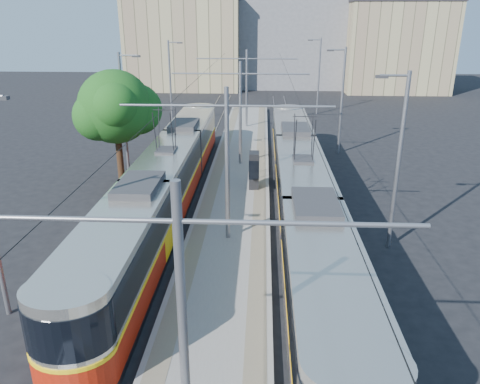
{
  "coord_description": "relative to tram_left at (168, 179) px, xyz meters",
  "views": [
    {
      "loc": [
        1.55,
        -11.85,
        10.05
      ],
      "look_at": [
        0.44,
        10.63,
        1.6
      ],
      "focal_mm": 35.0,
      "sensor_mm": 36.0,
      "label": 1
    }
  ],
  "objects": [
    {
      "name": "tree",
      "position": [
        -3.54,
        4.09,
        3.13
      ],
      "size": [
        4.93,
        4.56,
        7.16
      ],
      "color": "#382314",
      "rests_on": "ground"
    },
    {
      "name": "tactile_strip_left",
      "position": [
        2.15,
        4.78,
        -1.4
      ],
      "size": [
        0.7,
        50.0,
        0.01
      ],
      "primitive_type": "cube",
      "color": "gray",
      "rests_on": "platform"
    },
    {
      "name": "tactile_strip_right",
      "position": [
        5.05,
        4.78,
        -1.4
      ],
      "size": [
        0.7,
        50.0,
        0.01
      ],
      "primitive_type": "cube",
      "color": "gray",
      "rests_on": "platform"
    },
    {
      "name": "ground",
      "position": [
        3.6,
        -12.22,
        -1.71
      ],
      "size": [
        160.0,
        160.0,
        0.0
      ],
      "primitive_type": "plane",
      "color": "black",
      "rests_on": "ground"
    },
    {
      "name": "catenary",
      "position": [
        3.6,
        1.94,
        2.82
      ],
      "size": [
        9.2,
        70.0,
        7.0
      ],
      "color": "gray",
      "rests_on": "platform"
    },
    {
      "name": "street_lamps",
      "position": [
        3.6,
        8.78,
        2.47
      ],
      "size": [
        15.18,
        38.22,
        8.0
      ],
      "color": "gray",
      "rests_on": "ground"
    },
    {
      "name": "shelter",
      "position": [
        4.68,
        2.71,
        -0.25
      ],
      "size": [
        0.62,
        1.0,
        2.21
      ],
      "rotation": [
        0.0,
        0.0,
        -0.0
      ],
      "color": "black",
      "rests_on": "platform"
    },
    {
      "name": "building_left",
      "position": [
        -6.4,
        47.78,
        4.75
      ],
      "size": [
        16.32,
        12.24,
        12.9
      ],
      "color": "tan",
      "rests_on": "ground"
    },
    {
      "name": "building_centre",
      "position": [
        9.6,
        51.78,
        5.69
      ],
      "size": [
        18.36,
        14.28,
        14.77
      ],
      "color": "gray",
      "rests_on": "ground"
    },
    {
      "name": "building_right",
      "position": [
        23.6,
        45.78,
        4.51
      ],
      "size": [
        14.28,
        10.2,
        12.43
      ],
      "color": "tan",
      "rests_on": "ground"
    },
    {
      "name": "tram_right",
      "position": [
        7.2,
        -1.37,
        0.15
      ],
      "size": [
        2.43,
        31.53,
        5.5
      ],
      "color": "black",
      "rests_on": "ground"
    },
    {
      "name": "platform",
      "position": [
        3.6,
        4.78,
        -1.56
      ],
      "size": [
        4.0,
        50.0,
        0.3
      ],
      "primitive_type": "cube",
      "color": "gray",
      "rests_on": "ground"
    },
    {
      "name": "rails",
      "position": [
        3.6,
        4.78,
        -1.69
      ],
      "size": [
        8.71,
        70.0,
        0.03
      ],
      "color": "gray",
      "rests_on": "ground"
    },
    {
      "name": "tram_left",
      "position": [
        0.0,
        0.0,
        0.0
      ],
      "size": [
        2.43,
        29.31,
        5.5
      ],
      "color": "black",
      "rests_on": "ground"
    }
  ]
}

